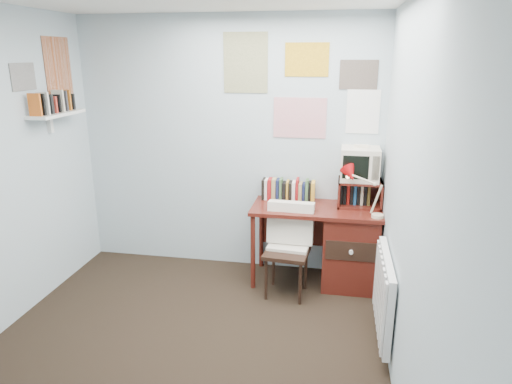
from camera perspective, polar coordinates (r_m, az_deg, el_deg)
ground at (r=3.51m, az=-10.22°, el=-20.74°), size 3.50×3.50×0.00m
back_wall at (r=4.55m, az=-3.47°, el=5.69°), size 3.00×0.02×2.50m
right_wall at (r=2.77m, az=18.87°, el=-2.53°), size 0.02×3.50×2.50m
desk at (r=4.42m, az=10.92°, el=-6.42°), size 1.20×0.55×0.76m
desk_chair at (r=4.15m, az=3.86°, el=-7.60°), size 0.46×0.44×0.82m
desk_lamp at (r=4.07m, az=15.14°, el=-0.55°), size 0.30×0.27×0.38m
tv_riser at (r=4.36m, az=12.81°, el=-0.12°), size 0.40×0.30×0.25m
crt_tv at (r=4.31m, az=12.87°, el=3.65°), size 0.35×0.33×0.33m
book_row at (r=4.45m, az=4.64°, el=0.36°), size 0.60×0.14×0.22m
radiator at (r=3.59m, az=15.72°, el=-12.19°), size 0.09×0.80×0.60m
wall_shelf at (r=4.46m, az=-23.64°, el=8.93°), size 0.20×0.62×0.24m
posters_back at (r=4.36m, az=5.60°, el=13.12°), size 1.20×0.01×0.90m
posters_left at (r=4.49m, az=-25.25°, el=13.68°), size 0.01×0.70×0.60m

